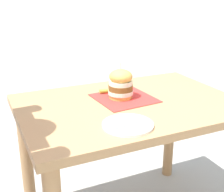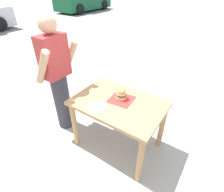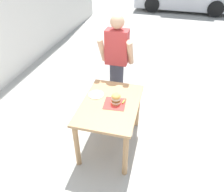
% 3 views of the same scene
% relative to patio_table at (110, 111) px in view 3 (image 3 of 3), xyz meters
% --- Properties ---
extents(ground_plane, '(80.00, 80.00, 0.00)m').
position_rel_patio_table_xyz_m(ground_plane, '(0.00, 0.00, -0.63)').
color(ground_plane, '#ADAAA3').
extents(patio_table, '(0.77, 1.11, 0.76)m').
position_rel_patio_table_xyz_m(patio_table, '(0.00, 0.00, 0.00)').
color(patio_table, tan).
rests_on(patio_table, ground).
extents(serving_paper, '(0.31, 0.31, 0.00)m').
position_rel_patio_table_xyz_m(serving_paper, '(0.06, -0.00, 0.13)').
color(serving_paper, red).
rests_on(serving_paper, patio_table).
extents(sandwich, '(0.13, 0.13, 0.19)m').
position_rel_patio_table_xyz_m(sandwich, '(0.08, 0.02, 0.21)').
color(sandwich, gold).
rests_on(sandwich, serving_paper).
extents(pickle_spear, '(0.04, 0.08, 0.02)m').
position_rel_patio_table_xyz_m(pickle_spear, '(0.17, 0.05, 0.15)').
color(pickle_spear, '#8EA83D').
rests_on(pickle_spear, serving_paper).
extents(side_plate_with_forks, '(0.22, 0.22, 0.02)m').
position_rel_patio_table_xyz_m(side_plate_with_forks, '(-0.25, 0.14, 0.14)').
color(side_plate_with_forks, white).
rests_on(side_plate_with_forks, patio_table).
extents(diner_across_table, '(0.55, 0.35, 1.69)m').
position_rel_patio_table_xyz_m(diner_across_table, '(-0.13, 0.92, 0.26)').
color(diner_across_table, '#33333D').
rests_on(diner_across_table, ground).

